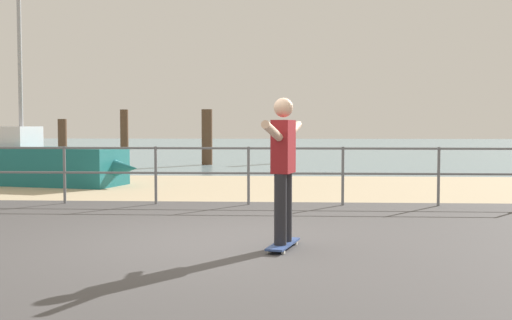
# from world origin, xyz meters

# --- Properties ---
(ground_plane) EXTENTS (24.00, 10.00, 0.04)m
(ground_plane) POSITION_xyz_m (0.00, -1.00, 0.00)
(ground_plane) COLOR #474444
(ground_plane) RESTS_ON ground
(beach_strip) EXTENTS (24.00, 6.00, 0.04)m
(beach_strip) POSITION_xyz_m (0.00, 7.00, 0.00)
(beach_strip) COLOR tan
(beach_strip) RESTS_ON ground
(sea_surface) EXTENTS (72.00, 50.00, 0.04)m
(sea_surface) POSITION_xyz_m (0.00, 35.00, 0.00)
(sea_surface) COLOR #75939E
(sea_surface) RESTS_ON ground
(railing_fence) EXTENTS (13.33, 0.05, 1.05)m
(railing_fence) POSITION_xyz_m (-1.44, 3.60, 0.70)
(railing_fence) COLOR slate
(railing_fence) RESTS_ON ground
(sailboat) EXTENTS (5.07, 2.37, 5.53)m
(sailboat) POSITION_xyz_m (-5.03, 7.19, 0.52)
(sailboat) COLOR #19666B
(sailboat) RESTS_ON ground
(skateboard) EXTENTS (0.39, 0.82, 0.08)m
(skateboard) POSITION_xyz_m (0.88, -0.40, 0.07)
(skateboard) COLOR #334C8C
(skateboard) RESTS_ON ground
(skateboarder) EXTENTS (0.45, 1.42, 1.65)m
(skateboarder) POSITION_xyz_m (0.88, -0.40, 1.02)
(skateboarder) COLOR #26262B
(skateboarder) RESTS_ON skateboard
(groyne_post_0) EXTENTS (0.33, 0.33, 1.66)m
(groyne_post_0) POSITION_xyz_m (-7.47, 15.47, 0.83)
(groyne_post_0) COLOR #513826
(groyne_post_0) RESTS_ON ground
(groyne_post_1) EXTENTS (0.28, 0.28, 1.97)m
(groyne_post_1) POSITION_xyz_m (-4.75, 13.97, 0.98)
(groyne_post_1) COLOR #513826
(groyne_post_1) RESTS_ON ground
(groyne_post_2) EXTENTS (0.39, 0.39, 2.00)m
(groyne_post_2) POSITION_xyz_m (-2.03, 15.03, 1.00)
(groyne_post_2) COLOR #513826
(groyne_post_2) RESTS_ON ground
(groyne_post_3) EXTENTS (0.37, 0.37, 1.60)m
(groyne_post_3) POSITION_xyz_m (0.69, 16.07, 0.80)
(groyne_post_3) COLOR #513826
(groyne_post_3) RESTS_ON ground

